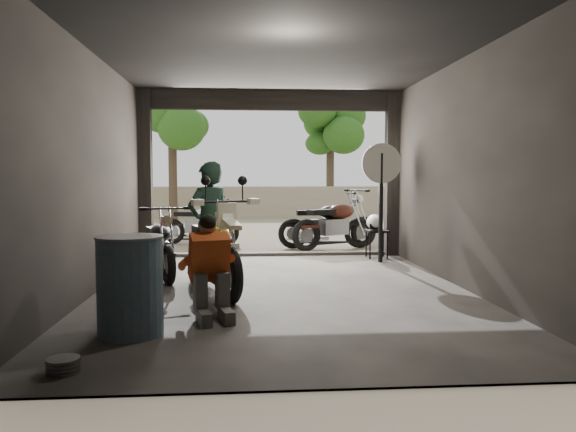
{
  "coord_description": "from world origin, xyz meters",
  "views": [
    {
      "loc": [
        -0.52,
        -7.45,
        1.56
      ],
      "look_at": [
        0.11,
        0.6,
        1.0
      ],
      "focal_mm": 35.0,
      "sensor_mm": 36.0,
      "label": 1
    }
  ],
  "objects": [
    {
      "name": "ground",
      "position": [
        0.0,
        0.0,
        0.0
      ],
      "size": [
        80.0,
        80.0,
        0.0
      ],
      "primitive_type": "plane",
      "color": "#7A6D56",
      "rests_on": "ground"
    },
    {
      "name": "garage",
      "position": [
        0.0,
        0.55,
        1.28
      ],
      "size": [
        7.0,
        7.13,
        3.2
      ],
      "color": "#2D2B28",
      "rests_on": "ground"
    },
    {
      "name": "boundary_wall",
      "position": [
        0.0,
        14.0,
        0.6
      ],
      "size": [
        18.0,
        0.3,
        1.2
      ],
      "primitive_type": "cube",
      "color": "gray",
      "rests_on": "ground"
    },
    {
      "name": "tree_left",
      "position": [
        -3.0,
        12.5,
        3.99
      ],
      "size": [
        2.2,
        2.2,
        5.6
      ],
      "color": "#382B1E",
      "rests_on": "ground"
    },
    {
      "name": "tree_right",
      "position": [
        2.8,
        14.0,
        3.56
      ],
      "size": [
        2.2,
        2.2,
        5.0
      ],
      "color": "#382B1E",
      "rests_on": "ground"
    },
    {
      "name": "main_bike",
      "position": [
        -0.94,
        0.06,
        0.65
      ],
      "size": [
        1.41,
        2.11,
        1.3
      ],
      "primitive_type": null,
      "rotation": [
        0.0,
        0.0,
        0.34
      ],
      "color": "beige",
      "rests_on": "ground"
    },
    {
      "name": "left_bike",
      "position": [
        -1.82,
        1.24,
        0.56
      ],
      "size": [
        1.2,
        1.8,
        1.13
      ],
      "primitive_type": null,
      "rotation": [
        0.0,
        0.0,
        0.34
      ],
      "color": "black",
      "rests_on": "ground"
    },
    {
      "name": "outside_bike_a",
      "position": [
        -1.55,
        5.52,
        0.56
      ],
      "size": [
        1.77,
        1.1,
        1.11
      ],
      "primitive_type": null,
      "rotation": [
        0.0,
        0.0,
        1.3
      ],
      "color": "black",
      "rests_on": "ground"
    },
    {
      "name": "outside_bike_b",
      "position": [
        1.45,
        4.45,
        0.65
      ],
      "size": [
        2.06,
        1.57,
        1.29
      ],
      "primitive_type": null,
      "rotation": [
        0.0,
        0.0,
        2.04
      ],
      "color": "#3F170F",
      "rests_on": "ground"
    },
    {
      "name": "outside_bike_c",
      "position": [
        1.27,
        4.64,
        0.62
      ],
      "size": [
        1.86,
        0.81,
        1.24
      ],
      "primitive_type": null,
      "rotation": [
        0.0,
        0.0,
        1.6
      ],
      "color": "black",
      "rests_on": "ground"
    },
    {
      "name": "rider",
      "position": [
        -1.01,
        0.43,
        0.89
      ],
      "size": [
        0.77,
        0.71,
        1.78
      ],
      "primitive_type": "imported",
      "rotation": [
        0.0,
        0.0,
        3.73
      ],
      "color": "black",
      "rests_on": "ground"
    },
    {
      "name": "mechanic",
      "position": [
        -0.88,
        -1.39,
        0.55
      ],
      "size": [
        0.74,
        0.88,
        1.1
      ],
      "primitive_type": null,
      "rotation": [
        0.0,
        0.0,
        0.25
      ],
      "color": "#BC4819",
      "rests_on": "ground"
    },
    {
      "name": "stool",
      "position": [
        2.0,
        3.0,
        0.48
      ],
      "size": [
        0.4,
        0.4,
        0.55
      ],
      "rotation": [
        0.0,
        0.0,
        -0.25
      ],
      "color": "black",
      "rests_on": "ground"
    },
    {
      "name": "helmet",
      "position": [
        1.97,
        3.05,
        0.7
      ],
      "size": [
        0.41,
        0.42,
        0.3
      ],
      "primitive_type": "ellipsoid",
      "rotation": [
        0.0,
        0.0,
        -0.37
      ],
      "color": "white",
      "rests_on": "stool"
    },
    {
      "name": "oil_drum",
      "position": [
        -1.63,
        -1.95,
        0.49
      ],
      "size": [
        0.64,
        0.64,
        0.98
      ],
      "primitive_type": "cylinder",
      "rotation": [
        0.0,
        0.0,
        -0.01
      ],
      "color": "#394F60",
      "rests_on": "ground"
    },
    {
      "name": "sign_post",
      "position": [
        1.94,
        2.46,
        1.44
      ],
      "size": [
        0.72,
        0.08,
        2.17
      ],
      "rotation": [
        0.0,
        0.0,
        -0.41
      ],
      "color": "black",
      "rests_on": "ground"
    }
  ]
}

